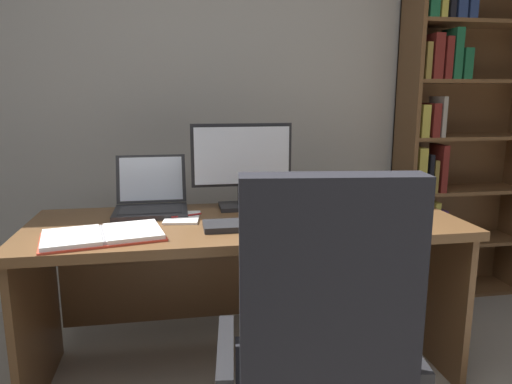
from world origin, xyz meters
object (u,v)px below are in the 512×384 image
(desk, at_px, (244,256))
(monitor, at_px, (242,166))
(office_chair, at_px, (319,377))
(computer_mouse, at_px, (323,219))
(laptop, at_px, (151,200))
(bookshelf, at_px, (451,138))
(open_binder, at_px, (103,235))
(notepad, at_px, (182,218))
(keyboard, at_px, (254,224))
(pen, at_px, (187,215))
(reading_stand_with_book, at_px, (327,189))

(desk, bearing_deg, monitor, 85.47)
(office_chair, relative_size, computer_mouse, 10.53)
(office_chair, height_order, laptop, office_chair)
(bookshelf, distance_m, open_binder, 2.20)
(open_binder, relative_size, notepad, 2.38)
(laptop, xyz_separation_m, notepad, (0.14, -0.16, -0.05))
(office_chair, height_order, open_binder, office_chair)
(bookshelf, relative_size, keyboard, 4.88)
(laptop, bearing_deg, computer_mouse, -25.83)
(office_chair, xyz_separation_m, notepad, (-0.38, 0.86, 0.28))
(keyboard, bearing_deg, computer_mouse, 0.00)
(monitor, relative_size, computer_mouse, 4.66)
(notepad, relative_size, pen, 1.50)
(office_chair, bearing_deg, open_binder, 145.19)
(desk, bearing_deg, pen, -177.99)
(desk, xyz_separation_m, reading_stand_with_book, (0.47, 0.21, 0.26))
(computer_mouse, bearing_deg, laptop, 154.17)
(monitor, bearing_deg, open_binder, -146.71)
(bookshelf, height_order, reading_stand_with_book, bookshelf)
(desk, xyz_separation_m, notepad, (-0.28, -0.01, 0.20))
(desk, height_order, reading_stand_with_book, reading_stand_with_book)
(keyboard, xyz_separation_m, open_binder, (-0.60, -0.05, -0.00))
(reading_stand_with_book, bearing_deg, office_chair, -108.83)
(pen, bearing_deg, reading_stand_with_book, 16.91)
(open_binder, bearing_deg, laptop, 56.10)
(computer_mouse, bearing_deg, desk, 147.26)
(monitor, height_order, pen, monitor)
(bookshelf, distance_m, office_chair, 2.06)
(monitor, height_order, computer_mouse, monitor)
(desk, xyz_separation_m, monitor, (0.01, 0.14, 0.41))
(bookshelf, relative_size, pen, 14.65)
(computer_mouse, distance_m, open_binder, 0.90)
(monitor, distance_m, laptop, 0.46)
(bookshelf, bearing_deg, open_binder, -156.22)
(open_binder, distance_m, notepad, 0.39)
(desk, relative_size, open_binder, 3.79)
(computer_mouse, bearing_deg, notepad, 162.15)
(desk, height_order, bookshelf, bookshelf)
(monitor, distance_m, computer_mouse, 0.49)
(open_binder, bearing_deg, bookshelf, 12.21)
(desk, height_order, laptop, laptop)
(desk, height_order, keyboard, keyboard)
(keyboard, bearing_deg, notepad, 146.91)
(computer_mouse, relative_size, open_binder, 0.21)
(computer_mouse, bearing_deg, reading_stand_with_book, 69.46)
(reading_stand_with_book, bearing_deg, open_binder, -156.36)
(notepad, bearing_deg, keyboard, -33.09)
(laptop, bearing_deg, monitor, -1.42)
(laptop, xyz_separation_m, reading_stand_with_book, (0.89, 0.06, 0.01))
(desk, height_order, office_chair, office_chair)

